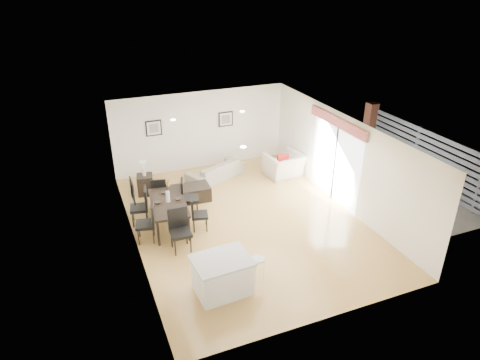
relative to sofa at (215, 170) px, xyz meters
name	(u,v)px	position (x,y,z in m)	size (l,w,h in m)	color
ground	(246,221)	(-0.11, -2.90, -0.29)	(8.00, 8.00, 0.00)	tan
wall_back	(201,130)	(-0.11, 1.10, 1.06)	(6.00, 0.04, 2.70)	white
wall_front	(329,265)	(-0.11, -6.90, 1.06)	(6.00, 0.04, 2.70)	white
wall_left	(131,198)	(-3.11, -2.90, 1.06)	(0.04, 8.00, 2.70)	white
wall_right	(342,161)	(2.89, -2.90, 1.06)	(0.04, 8.00, 2.70)	white
ceiling	(246,129)	(-0.11, -2.90, 2.41)	(6.00, 8.00, 0.02)	white
sofa	(215,170)	(0.00, 0.00, 0.00)	(2.01, 0.79, 0.59)	gray
armchair	(284,165)	(2.23, -0.63, 0.09)	(1.19, 1.04, 0.77)	white
courtyard_plant_a	(429,193)	(5.43, -3.90, 0.00)	(0.52, 0.45, 0.58)	#365A26
courtyard_plant_b	(393,164)	(5.79, -1.85, 0.03)	(0.36, 0.36, 0.65)	#365A26
dining_table	(168,204)	(-2.11, -2.33, 0.38)	(1.07, 1.88, 0.75)	black
dining_chair_wnear	(149,220)	(-2.74, -2.80, 0.30)	(0.57, 0.57, 1.06)	black
dining_chair_wfar	(142,204)	(-2.74, -1.90, 0.29)	(0.55, 0.55, 1.05)	black
dining_chair_enear	(196,212)	(-1.47, -2.76, 0.24)	(0.52, 0.52, 0.95)	black
dining_chair_efar	(187,195)	(-1.48, -1.85, 0.30)	(0.59, 0.59, 1.06)	black
dining_chair_head	(179,227)	(-2.11, -3.43, 0.32)	(0.50, 0.50, 1.10)	black
dining_chair_foot	(159,191)	(-2.13, -1.21, 0.24)	(0.51, 0.51, 0.95)	black
vase	(167,193)	(-2.11, -2.33, 0.72)	(0.85, 1.29, 0.66)	white
coffee_table	(191,193)	(-1.17, -1.13, -0.07)	(1.13, 0.68, 0.45)	black
side_table	(145,185)	(-2.36, -0.22, 0.02)	(0.47, 0.47, 0.63)	black
table_lamp	(143,167)	(-2.36, -0.22, 0.64)	(0.24, 0.24, 0.46)	white
cushion	(283,160)	(2.12, -0.74, 0.34)	(0.38, 0.12, 0.38)	maroon
kitchen_island	(222,275)	(-1.68, -5.34, 0.14)	(1.26, 1.00, 0.85)	silver
bar_stool	(258,262)	(-0.85, -5.34, 0.25)	(0.29, 0.29, 0.63)	white
framed_print_back_left	(154,128)	(-1.71, 1.07, 1.36)	(0.52, 0.04, 0.52)	black
framed_print_back_right	(226,119)	(0.79, 1.07, 1.36)	(0.52, 0.04, 0.52)	black
framed_print_left_wall	(132,191)	(-3.08, -3.10, 1.36)	(0.04, 0.52, 0.52)	black
sliding_door	(336,147)	(2.85, -2.60, 1.37)	(0.12, 2.70, 2.57)	white
courtyard	(406,148)	(6.06, -2.03, 0.63)	(6.00, 6.00, 2.00)	gray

